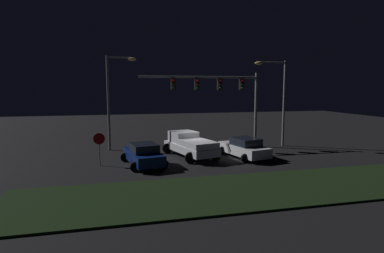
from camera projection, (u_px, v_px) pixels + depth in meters
ground_plane at (201, 156)px, 24.21m from camera, size 80.00×80.00×0.00m
grass_median at (245, 190)px, 15.90m from camera, size 23.38×5.52×0.10m
pickup_truck at (189, 143)px, 23.93m from camera, size 3.79×5.73×1.80m
car_sedan at (244, 148)px, 23.52m from camera, size 3.10×4.69×1.51m
car_sedan_far at (143, 154)px, 21.16m from camera, size 2.99×4.65×1.51m
traffic_signal_gantry at (220, 90)px, 26.68m from camera, size 10.32×0.56×6.50m
street_lamp_left at (114, 91)px, 25.90m from camera, size 2.45×0.44×7.81m
street_lamp_right at (278, 92)px, 27.69m from camera, size 2.98×0.44×7.57m
stop_sign at (99, 143)px, 20.88m from camera, size 0.76×0.08×2.23m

